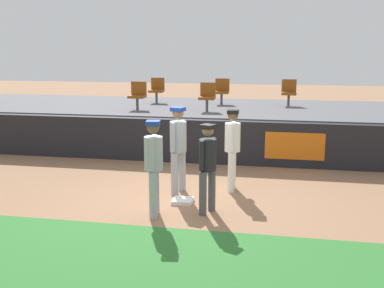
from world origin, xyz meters
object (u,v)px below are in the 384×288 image
at_px(player_runner_visitor, 178,144).
at_px(seat_front_center, 207,95).
at_px(seat_back_left, 157,89).
at_px(seat_back_right, 289,91).
at_px(seat_front_left, 138,94).
at_px(player_fielder_home, 233,144).
at_px(player_umpire, 208,162).
at_px(first_base, 183,201).
at_px(seat_back_center, 222,90).
at_px(player_coach_visitor, 154,162).

relative_size(player_runner_visitor, seat_front_center, 2.20).
height_order(seat_back_left, seat_back_right, same).
height_order(seat_back_right, seat_front_left, same).
xyz_separation_m(player_fielder_home, player_umpire, (-0.31, -1.52, -0.04)).
bearing_deg(seat_back_right, seat_front_center, -142.71).
bearing_deg(player_umpire, first_base, -104.16).
bearing_deg(seat_back_right, player_runner_visitor, -111.57).
distance_m(player_fielder_home, seat_back_left, 6.35).
distance_m(seat_back_center, seat_front_center, 1.81).
relative_size(player_runner_visitor, seat_back_left, 2.20).
distance_m(first_base, player_coach_visitor, 1.32).
xyz_separation_m(seat_front_center, seat_front_left, (-2.12, 0.00, 0.00)).
height_order(first_base, seat_back_right, seat_back_right).
relative_size(player_fielder_home, seat_front_center, 2.10).
relative_size(player_runner_visitor, player_coach_visitor, 1.04).
bearing_deg(seat_back_left, seat_front_center, -41.85).
xyz_separation_m(player_coach_visitor, seat_front_left, (-2.01, 5.53, 0.64)).
height_order(seat_back_center, seat_front_left, same).
relative_size(player_umpire, seat_front_center, 2.01).
relative_size(player_coach_visitor, player_umpire, 1.05).
bearing_deg(player_umpire, seat_back_right, -167.57).
bearing_deg(player_runner_visitor, seat_back_left, -144.51).
relative_size(player_runner_visitor, seat_back_right, 2.20).
bearing_deg(player_fielder_home, player_runner_visitor, -69.74).
bearing_deg(seat_back_center, player_fielder_home, -80.33).
bearing_deg(seat_back_left, first_base, -70.89).
bearing_deg(seat_front_center, seat_back_right, 37.29).
relative_size(first_base, player_coach_visitor, 0.22).
xyz_separation_m(first_base, seat_front_left, (-2.38, 4.73, 1.63)).
height_order(seat_back_left, seat_back_center, same).
xyz_separation_m(player_fielder_home, player_runner_visitor, (-1.10, -0.43, 0.05)).
bearing_deg(first_base, seat_front_left, 116.65).
relative_size(player_fielder_home, player_umpire, 1.04).
height_order(player_runner_visitor, player_coach_visitor, player_runner_visitor).
bearing_deg(first_base, seat_front_center, 93.08).
xyz_separation_m(player_umpire, seat_back_center, (-0.63, 7.00, 0.69)).
height_order(first_base, player_umpire, player_umpire).
xyz_separation_m(seat_back_left, seat_front_center, (2.01, -1.80, -0.00)).
distance_m(player_fielder_home, player_runner_visitor, 1.18).
height_order(player_umpire, seat_front_center, seat_front_center).
distance_m(player_fielder_home, player_coach_visitor, 2.23).
height_order(player_fielder_home, seat_back_right, seat_back_right).
height_order(seat_back_center, seat_front_center, same).
relative_size(player_fielder_home, seat_back_right, 2.10).
xyz_separation_m(seat_back_left, seat_back_center, (2.21, 0.00, 0.00)).
relative_size(first_base, player_umpire, 0.24).
bearing_deg(player_runner_visitor, player_fielder_home, 127.62).
xyz_separation_m(player_umpire, seat_front_center, (-0.83, 5.20, 0.69)).
bearing_deg(player_umpire, seat_front_left, -125.61).
xyz_separation_m(first_base, seat_back_center, (-0.05, 6.53, 1.63)).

